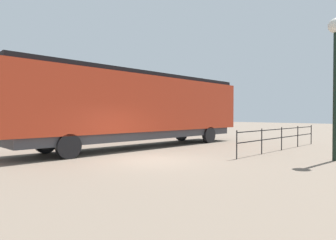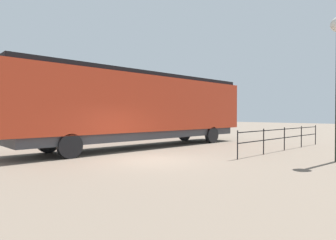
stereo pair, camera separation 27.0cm
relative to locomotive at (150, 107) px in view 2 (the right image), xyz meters
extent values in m
plane|color=#756656|center=(4.09, -3.28, -2.41)|extent=(120.00, 120.00, 0.00)
cube|color=red|center=(0.00, -0.59, 0.14)|extent=(2.86, 15.64, 3.10)
cube|color=black|center=(0.00, 5.81, -0.33)|extent=(2.74, 2.84, 2.17)
cube|color=black|center=(0.00, -0.59, 1.80)|extent=(2.57, 15.01, 0.24)
cube|color=#38383D|center=(0.00, -0.59, -1.64)|extent=(2.57, 14.39, 0.45)
cylinder|color=black|center=(-1.28, 4.41, -1.86)|extent=(0.30, 1.10, 1.10)
cylinder|color=black|center=(1.28, 4.41, -1.86)|extent=(0.30, 1.10, 1.10)
cylinder|color=black|center=(-1.28, -5.60, -1.86)|extent=(0.30, 1.10, 1.10)
cylinder|color=black|center=(1.28, -5.60, -1.86)|extent=(0.30, 1.10, 1.10)
cube|color=black|center=(6.48, 4.02, -1.26)|extent=(0.04, 8.99, 0.04)
cube|color=black|center=(6.48, 4.02, -1.72)|extent=(0.04, 8.99, 0.04)
cylinder|color=black|center=(6.48, -0.48, -1.79)|extent=(0.05, 0.05, 1.25)
cylinder|color=black|center=(6.48, 1.77, -1.79)|extent=(0.05, 0.05, 1.25)
cylinder|color=black|center=(6.48, 4.02, -1.79)|extent=(0.05, 0.05, 1.25)
cylinder|color=black|center=(6.48, 6.27, -1.79)|extent=(0.05, 0.05, 1.25)
cylinder|color=black|center=(6.48, 8.52, -1.79)|extent=(0.05, 0.05, 1.25)
camera|label=1|loc=(13.09, -11.16, -0.50)|focal=30.36mm
camera|label=2|loc=(13.28, -10.97, -0.50)|focal=30.36mm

